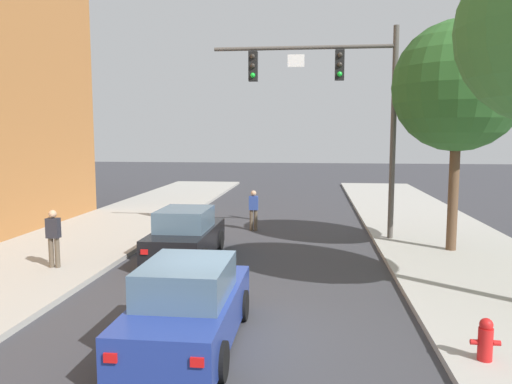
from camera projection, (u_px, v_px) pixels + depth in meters
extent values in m
plane|color=#38383D|center=(218.00, 338.00, 9.55)|extent=(120.00, 120.00, 0.00)
cylinder|color=#514C47|center=(393.00, 134.00, 17.63)|extent=(0.20, 0.20, 7.50)
cylinder|color=#514C47|center=(303.00, 48.00, 17.64)|extent=(6.41, 0.14, 0.14)
cube|color=black|center=(340.00, 65.00, 17.57)|extent=(0.32, 0.28, 1.05)
sphere|color=#2D2823|center=(340.00, 55.00, 17.38)|extent=(0.18, 0.18, 0.18)
sphere|color=#2D2823|center=(340.00, 65.00, 17.42)|extent=(0.18, 0.18, 0.18)
sphere|color=green|center=(340.00, 74.00, 17.46)|extent=(0.18, 0.18, 0.18)
cube|color=black|center=(253.00, 66.00, 17.91)|extent=(0.32, 0.28, 1.05)
sphere|color=#2D2823|center=(253.00, 56.00, 17.73)|extent=(0.18, 0.18, 0.18)
sphere|color=#2D2823|center=(253.00, 66.00, 17.76)|extent=(0.18, 0.18, 0.18)
sphere|color=green|center=(253.00, 75.00, 17.80)|extent=(0.18, 0.18, 0.18)
cube|color=white|center=(296.00, 61.00, 17.70)|extent=(0.60, 0.03, 0.44)
cube|color=black|center=(186.00, 241.00, 15.66)|extent=(1.70, 4.20, 0.80)
cube|color=slate|center=(185.00, 219.00, 15.43)|extent=(1.50, 2.00, 0.64)
cylinder|color=black|center=(173.00, 239.00, 17.07)|extent=(0.22, 0.64, 0.64)
cylinder|color=black|center=(219.00, 240.00, 16.89)|extent=(0.22, 0.64, 0.64)
cylinder|color=black|center=(148.00, 257.00, 14.50)|extent=(0.22, 0.64, 0.64)
cylinder|color=black|center=(203.00, 259.00, 14.32)|extent=(0.22, 0.64, 0.64)
cube|color=red|center=(144.00, 252.00, 13.63)|extent=(0.20, 0.04, 0.14)
cube|color=red|center=(190.00, 253.00, 13.49)|extent=(0.20, 0.04, 0.14)
cube|color=navy|center=(189.00, 315.00, 9.20)|extent=(1.72, 4.21, 0.80)
cube|color=slate|center=(187.00, 280.00, 8.97)|extent=(1.51, 2.01, 0.64)
cylinder|color=black|center=(167.00, 303.00, 10.60)|extent=(0.22, 0.64, 0.64)
cylinder|color=black|center=(242.00, 305.00, 10.42)|extent=(0.22, 0.64, 0.64)
cylinder|color=black|center=(121.00, 356.00, 8.03)|extent=(0.22, 0.64, 0.64)
cylinder|color=black|center=(220.00, 361.00, 7.85)|extent=(0.22, 0.64, 0.64)
cube|color=red|center=(110.00, 358.00, 7.16)|extent=(0.20, 0.04, 0.14)
cube|color=red|center=(197.00, 362.00, 7.02)|extent=(0.20, 0.04, 0.14)
cylinder|color=brown|center=(51.00, 252.00, 14.02)|extent=(0.14, 0.14, 0.85)
cylinder|color=brown|center=(57.00, 253.00, 14.00)|extent=(0.14, 0.14, 0.85)
cube|color=#26262D|center=(53.00, 228.00, 13.93)|extent=(0.36, 0.22, 0.56)
sphere|color=tan|center=(52.00, 214.00, 13.88)|extent=(0.22, 0.22, 0.22)
cylinder|color=brown|center=(251.00, 220.00, 20.23)|extent=(0.14, 0.14, 0.85)
cylinder|color=brown|center=(256.00, 220.00, 20.21)|extent=(0.14, 0.14, 0.85)
cube|color=#2D4799|center=(254.00, 203.00, 20.14)|extent=(0.36, 0.22, 0.56)
sphere|color=tan|center=(254.00, 193.00, 20.10)|extent=(0.22, 0.22, 0.22)
cylinder|color=red|center=(485.00, 344.00, 8.24)|extent=(0.24, 0.24, 0.55)
sphere|color=red|center=(486.00, 325.00, 8.20)|extent=(0.22, 0.22, 0.22)
cylinder|color=red|center=(474.00, 342.00, 8.26)|extent=(0.12, 0.09, 0.09)
cylinder|color=red|center=(497.00, 343.00, 8.22)|extent=(0.12, 0.09, 0.09)
cylinder|color=brown|center=(453.00, 193.00, 16.01)|extent=(0.32, 0.32, 3.71)
sphere|color=#2D6028|center=(458.00, 86.00, 15.62)|extent=(4.11, 4.11, 4.11)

